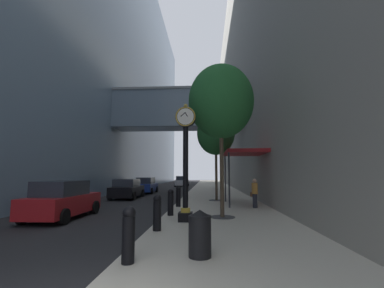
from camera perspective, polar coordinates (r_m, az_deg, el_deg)
name	(u,v)px	position (r m, az deg, el deg)	size (l,w,h in m)	color
ground_plane	(190,191)	(30.15, -0.47, -10.45)	(110.00, 110.00, 0.00)	#262628
sidewalk_right	(214,189)	(33.08, 4.78, -9.96)	(5.57, 80.00, 0.14)	beige
building_block_left	(105,58)	(39.12, -18.62, 17.60)	(22.30, 80.00, 35.79)	#758EA8
building_block_right	(268,71)	(36.54, 16.45, 15.24)	(9.00, 80.00, 30.91)	gray
street_clock	(186,155)	(10.54, -1.43, -2.48)	(0.84, 0.55, 4.79)	black
bollard_nearest	(129,233)	(5.96, -13.85, -18.55)	(0.29, 0.29, 1.19)	black
bollard_second	(157,211)	(8.99, -7.70, -14.57)	(0.29, 0.29, 1.19)	black
bollard_third	(171,201)	(12.08, -4.76, -12.54)	(0.29, 0.29, 1.19)	black
bollard_fourth	(178,196)	(15.20, -3.04, -11.33)	(0.29, 0.29, 1.19)	black
street_tree_near	(221,102)	(12.01, 6.40, 9.25)	(2.96, 2.96, 6.87)	#333335
street_tree_mid_near	(216,134)	(18.96, 5.29, 2.32)	(2.76, 2.76, 6.41)	#333335
trash_bin	(200,233)	(6.24, 1.74, -18.97)	(0.53, 0.53, 1.05)	black
pedestrian_walking	(255,192)	(15.08, 13.68, -10.36)	(0.47, 0.52, 1.61)	#23232D
storefront_awning	(244,154)	(16.54, 11.39, -2.09)	(2.40, 3.60, 3.30)	maroon
car_blue_near	(146,186)	(27.79, -10.11, -9.03)	(1.98, 4.22, 1.64)	navy
car_red_mid	(63,200)	(13.39, -26.63, -11.04)	(1.98, 4.32, 1.70)	#AD191E
car_black_far	(127,189)	(22.27, -14.10, -9.60)	(2.22, 4.74, 1.59)	black
car_white_trailing	(182,181)	(42.23, -2.22, -8.25)	(2.07, 4.69, 1.66)	silver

